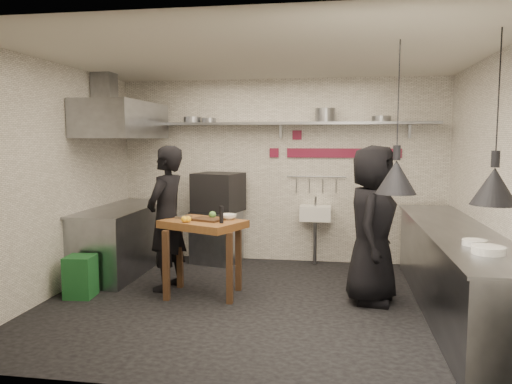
# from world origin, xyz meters

# --- Properties ---
(floor) EXTENTS (5.00, 5.00, 0.00)m
(floor) POSITION_xyz_m (0.00, 0.00, 0.00)
(floor) COLOR black
(floor) RESTS_ON ground
(ceiling) EXTENTS (5.00, 5.00, 0.00)m
(ceiling) POSITION_xyz_m (0.00, 0.00, 2.80)
(ceiling) COLOR silver
(ceiling) RESTS_ON floor
(wall_back) EXTENTS (5.00, 0.04, 2.80)m
(wall_back) POSITION_xyz_m (0.00, 2.10, 1.40)
(wall_back) COLOR white
(wall_back) RESTS_ON floor
(wall_front) EXTENTS (5.00, 0.04, 2.80)m
(wall_front) POSITION_xyz_m (0.00, -2.10, 1.40)
(wall_front) COLOR white
(wall_front) RESTS_ON floor
(wall_left) EXTENTS (0.04, 4.20, 2.80)m
(wall_left) POSITION_xyz_m (-2.50, 0.00, 1.40)
(wall_left) COLOR white
(wall_left) RESTS_ON floor
(wall_right) EXTENTS (0.04, 4.20, 2.80)m
(wall_right) POSITION_xyz_m (2.50, 0.00, 1.40)
(wall_right) COLOR white
(wall_right) RESTS_ON floor
(red_band_horiz) EXTENTS (1.70, 0.02, 0.14)m
(red_band_horiz) POSITION_xyz_m (0.95, 2.08, 1.68)
(red_band_horiz) COLOR maroon
(red_band_horiz) RESTS_ON wall_back
(red_band_vert) EXTENTS (0.14, 0.02, 1.10)m
(red_band_vert) POSITION_xyz_m (1.55, 2.08, 1.20)
(red_band_vert) COLOR maroon
(red_band_vert) RESTS_ON wall_back
(red_tile_a) EXTENTS (0.14, 0.02, 0.14)m
(red_tile_a) POSITION_xyz_m (0.25, 2.08, 1.95)
(red_tile_a) COLOR maroon
(red_tile_a) RESTS_ON wall_back
(red_tile_b) EXTENTS (0.14, 0.02, 0.14)m
(red_tile_b) POSITION_xyz_m (-0.10, 2.08, 1.68)
(red_tile_b) COLOR maroon
(red_tile_b) RESTS_ON wall_back
(back_shelf) EXTENTS (4.60, 0.34, 0.04)m
(back_shelf) POSITION_xyz_m (0.00, 1.92, 2.12)
(back_shelf) COLOR slate
(back_shelf) RESTS_ON wall_back
(shelf_bracket_left) EXTENTS (0.04, 0.06, 0.24)m
(shelf_bracket_left) POSITION_xyz_m (-1.90, 2.07, 2.02)
(shelf_bracket_left) COLOR slate
(shelf_bracket_left) RESTS_ON wall_back
(shelf_bracket_mid) EXTENTS (0.04, 0.06, 0.24)m
(shelf_bracket_mid) POSITION_xyz_m (0.00, 2.07, 2.02)
(shelf_bracket_mid) COLOR slate
(shelf_bracket_mid) RESTS_ON wall_back
(shelf_bracket_right) EXTENTS (0.04, 0.06, 0.24)m
(shelf_bracket_right) POSITION_xyz_m (1.90, 2.07, 2.02)
(shelf_bracket_right) COLOR slate
(shelf_bracket_right) RESTS_ON wall_back
(pan_far_left) EXTENTS (0.27, 0.27, 0.09)m
(pan_far_left) POSITION_xyz_m (-1.35, 1.92, 2.19)
(pan_far_left) COLOR slate
(pan_far_left) RESTS_ON back_shelf
(pan_mid_left) EXTENTS (0.26, 0.26, 0.07)m
(pan_mid_left) POSITION_xyz_m (-1.09, 1.92, 2.18)
(pan_mid_left) COLOR slate
(pan_mid_left) RESTS_ON back_shelf
(stock_pot) EXTENTS (0.36, 0.36, 0.20)m
(stock_pot) POSITION_xyz_m (0.68, 1.92, 2.24)
(stock_pot) COLOR slate
(stock_pot) RESTS_ON back_shelf
(pan_right) EXTENTS (0.33, 0.33, 0.08)m
(pan_right) POSITION_xyz_m (1.48, 1.92, 2.18)
(pan_right) COLOR slate
(pan_right) RESTS_ON back_shelf
(oven_stand) EXTENTS (0.76, 0.72, 0.80)m
(oven_stand) POSITION_xyz_m (-0.95, 1.79, 0.40)
(oven_stand) COLOR slate
(oven_stand) RESTS_ON floor
(combi_oven) EXTENTS (0.78, 0.75, 0.58)m
(combi_oven) POSITION_xyz_m (-0.91, 1.76, 1.09)
(combi_oven) COLOR black
(combi_oven) RESTS_ON oven_stand
(oven_door) EXTENTS (0.44, 0.14, 0.46)m
(oven_door) POSITION_xyz_m (-0.88, 1.48, 1.09)
(oven_door) COLOR maroon
(oven_door) RESTS_ON combi_oven
(oven_glass) EXTENTS (0.31, 0.09, 0.34)m
(oven_glass) POSITION_xyz_m (-0.91, 1.49, 1.09)
(oven_glass) COLOR black
(oven_glass) RESTS_ON oven_door
(hand_sink) EXTENTS (0.46, 0.34, 0.22)m
(hand_sink) POSITION_xyz_m (0.55, 1.92, 0.78)
(hand_sink) COLOR white
(hand_sink) RESTS_ON wall_back
(sink_tap) EXTENTS (0.03, 0.03, 0.14)m
(sink_tap) POSITION_xyz_m (0.55, 1.92, 0.96)
(sink_tap) COLOR slate
(sink_tap) RESTS_ON hand_sink
(sink_drain) EXTENTS (0.06, 0.06, 0.66)m
(sink_drain) POSITION_xyz_m (0.55, 1.88, 0.34)
(sink_drain) COLOR slate
(sink_drain) RESTS_ON floor
(utensil_rail) EXTENTS (0.90, 0.02, 0.02)m
(utensil_rail) POSITION_xyz_m (0.55, 2.06, 1.32)
(utensil_rail) COLOR slate
(utensil_rail) RESTS_ON wall_back
(counter_right) EXTENTS (0.70, 3.80, 0.90)m
(counter_right) POSITION_xyz_m (2.15, 0.00, 0.45)
(counter_right) COLOR slate
(counter_right) RESTS_ON floor
(counter_right_top) EXTENTS (0.76, 3.90, 0.03)m
(counter_right_top) POSITION_xyz_m (2.15, 0.00, 0.92)
(counter_right_top) COLOR slate
(counter_right_top) RESTS_ON counter_right
(plate_stack) EXTENTS (0.34, 0.34, 0.07)m
(plate_stack) POSITION_xyz_m (2.12, -1.19, 0.96)
(plate_stack) COLOR white
(plate_stack) RESTS_ON counter_right_top
(small_bowl_right) EXTENTS (0.23, 0.23, 0.05)m
(small_bowl_right) POSITION_xyz_m (2.10, -0.84, 0.96)
(small_bowl_right) COLOR white
(small_bowl_right) RESTS_ON counter_right_top
(counter_left) EXTENTS (0.70, 1.90, 0.90)m
(counter_left) POSITION_xyz_m (-2.15, 1.05, 0.45)
(counter_left) COLOR slate
(counter_left) RESTS_ON floor
(counter_left_top) EXTENTS (0.76, 2.00, 0.03)m
(counter_left_top) POSITION_xyz_m (-2.15, 1.05, 0.92)
(counter_left_top) COLOR slate
(counter_left_top) RESTS_ON counter_left
(extractor_hood) EXTENTS (0.78, 1.60, 0.50)m
(extractor_hood) POSITION_xyz_m (-2.10, 1.05, 2.15)
(extractor_hood) COLOR slate
(extractor_hood) RESTS_ON ceiling
(hood_duct) EXTENTS (0.28, 0.28, 0.50)m
(hood_duct) POSITION_xyz_m (-2.35, 1.05, 2.55)
(hood_duct) COLOR slate
(hood_duct) RESTS_ON ceiling
(green_bin) EXTENTS (0.35, 0.35, 0.50)m
(green_bin) POSITION_xyz_m (-2.16, -0.13, 0.25)
(green_bin) COLOR #1A5A26
(green_bin) RESTS_ON floor
(prep_table) EXTENTS (1.10, 0.96, 0.92)m
(prep_table) POSITION_xyz_m (-0.72, 0.18, 0.46)
(prep_table) COLOR brown
(prep_table) RESTS_ON floor
(cutting_board) EXTENTS (0.42, 0.36, 0.02)m
(cutting_board) POSITION_xyz_m (-0.66, 0.17, 0.93)
(cutting_board) COLOR #452B1A
(cutting_board) RESTS_ON prep_table
(pepper_mill) EXTENTS (0.06, 0.06, 0.20)m
(pepper_mill) POSITION_xyz_m (-0.45, 0.01, 1.02)
(pepper_mill) COLOR black
(pepper_mill) RESTS_ON prep_table
(lemon_a) EXTENTS (0.09, 0.09, 0.07)m
(lemon_a) POSITION_xyz_m (-0.89, -0.02, 0.96)
(lemon_a) COLOR yellow
(lemon_a) RESTS_ON prep_table
(lemon_b) EXTENTS (0.08, 0.08, 0.07)m
(lemon_b) POSITION_xyz_m (-0.85, 0.00, 0.96)
(lemon_b) COLOR yellow
(lemon_b) RESTS_ON prep_table
(veg_ball) EXTENTS (0.11, 0.11, 0.09)m
(veg_ball) POSITION_xyz_m (-0.63, 0.29, 0.97)
(veg_ball) COLOR #528E3E
(veg_ball) RESTS_ON prep_table
(steel_tray) EXTENTS (0.19, 0.14, 0.03)m
(steel_tray) POSITION_xyz_m (-1.00, 0.27, 0.94)
(steel_tray) COLOR slate
(steel_tray) RESTS_ON prep_table
(bowl) EXTENTS (0.23, 0.23, 0.06)m
(bowl) POSITION_xyz_m (-0.44, 0.30, 0.95)
(bowl) COLOR white
(bowl) RESTS_ON prep_table
(heat_lamp_near) EXTENTS (0.43, 0.43, 1.43)m
(heat_lamp_near) POSITION_xyz_m (1.41, -0.72, 2.09)
(heat_lamp_near) COLOR black
(heat_lamp_near) RESTS_ON ceiling
(heat_lamp_far) EXTENTS (0.50, 0.50, 1.47)m
(heat_lamp_far) POSITION_xyz_m (2.17, -1.09, 2.07)
(heat_lamp_far) COLOR black
(heat_lamp_far) RESTS_ON ceiling
(chef_left) EXTENTS (0.56, 0.73, 1.81)m
(chef_left) POSITION_xyz_m (-1.24, 0.35, 0.90)
(chef_left) COLOR black
(chef_left) RESTS_ON floor
(chef_right) EXTENTS (0.75, 0.99, 1.82)m
(chef_right) POSITION_xyz_m (1.27, 0.24, 0.91)
(chef_right) COLOR black
(chef_right) RESTS_ON floor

